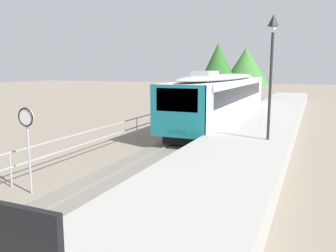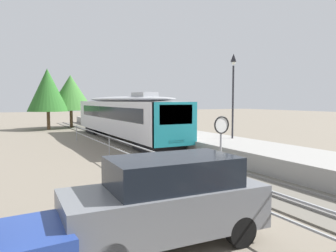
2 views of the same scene
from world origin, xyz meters
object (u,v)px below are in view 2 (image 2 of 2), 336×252
at_px(commuter_train, 123,115).
at_px(speed_limit_sign, 221,136).
at_px(platform_lamp_mid_platform, 233,80).
at_px(parked_suv_grey, 167,200).

distance_m(commuter_train, speed_limit_sign, 16.21).
height_order(platform_lamp_mid_platform, parked_suv_grey, platform_lamp_mid_platform).
relative_size(speed_limit_sign, parked_suv_grey, 0.60).
bearing_deg(platform_lamp_mid_platform, speed_limit_sign, -131.13).
bearing_deg(parked_suv_grey, speed_limit_sign, 35.82).
bearing_deg(speed_limit_sign, commuter_train, 82.14).
distance_m(platform_lamp_mid_platform, speed_limit_sign, 10.14).
xyz_separation_m(speed_limit_sign, parked_suv_grey, (-3.33, -2.40, -1.06)).
bearing_deg(commuter_train, platform_lamp_mid_platform, -63.87).
bearing_deg(speed_limit_sign, platform_lamp_mid_platform, 48.87).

